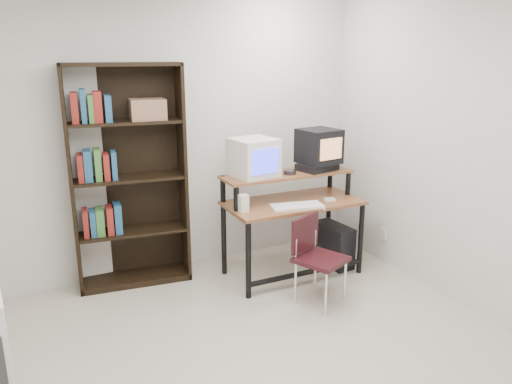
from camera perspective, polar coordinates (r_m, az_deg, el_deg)
name	(u,v)px	position (r m, az deg, el deg)	size (l,w,h in m)	color
floor	(263,378)	(3.56, 0.77, -20.45)	(4.00, 4.00, 0.01)	#C1B6A0
back_wall	(166,139)	(4.80, -10.28, 5.97)	(4.00, 0.01, 2.60)	beige
right_wall	(493,159)	(4.26, 25.50, 3.45)	(0.01, 4.00, 2.60)	beige
computer_desk	(292,205)	(4.75, 4.12, -1.44)	(1.29, 0.66, 0.98)	brown
crt_monitor	(254,158)	(4.61, -0.28, 3.92)	(0.43, 0.43, 0.36)	silver
vcr	(317,167)	(4.90, 7.00, 2.83)	(0.36, 0.26, 0.08)	black
crt_tv	(319,146)	(4.87, 7.21, 5.21)	(0.39, 0.39, 0.33)	black
cd_spindle	(290,173)	(4.71, 3.88, 2.21)	(0.12, 0.12, 0.05)	#26262B
keyboard	(297,207)	(4.54, 4.69, -1.70)	(0.47, 0.21, 0.04)	silver
mousepad	(330,201)	(4.79, 8.51, -1.07)	(0.22, 0.18, 0.01)	black
mouse	(329,200)	(4.77, 8.39, -0.89)	(0.10, 0.06, 0.03)	white
desk_speaker	(243,204)	(4.38, -1.46, -1.38)	(0.08, 0.07, 0.17)	silver
pc_tower	(333,245)	(5.14, 8.83, -5.97)	(0.20, 0.45, 0.42)	black
school_chair	(315,251)	(4.29, 6.76, -6.77)	(0.50, 0.50, 0.75)	black
bookshelf	(128,176)	(4.63, -14.43, 1.83)	(1.04, 0.45, 2.01)	black
wall_outlet	(384,234)	(5.28, 14.37, -4.64)	(0.02, 0.08, 0.12)	beige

